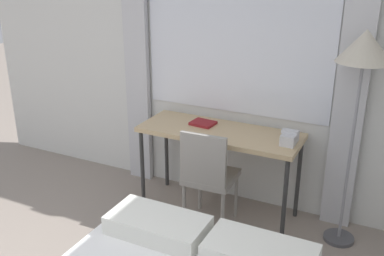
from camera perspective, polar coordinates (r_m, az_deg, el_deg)
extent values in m
cube|color=silver|center=(4.03, 2.07, 9.54)|extent=(5.02, 0.05, 2.70)
cube|color=white|center=(3.86, 5.68, 12.69)|extent=(1.67, 0.01, 1.50)
cube|color=silver|center=(4.31, -7.06, 9.48)|extent=(0.24, 0.06, 2.60)
cube|color=silver|center=(3.65, 19.81, 6.26)|extent=(0.24, 0.06, 2.60)
cube|color=tan|center=(3.80, 3.54, -0.59)|extent=(1.37, 0.52, 0.04)
cylinder|color=#333333|center=(4.05, -6.31, -5.23)|extent=(0.04, 0.04, 0.74)
cylinder|color=#333333|center=(3.60, 11.66, -9.22)|extent=(0.04, 0.04, 0.74)
cylinder|color=#333333|center=(4.39, -3.25, -2.95)|extent=(0.04, 0.04, 0.74)
cylinder|color=#333333|center=(3.98, 13.35, -6.26)|extent=(0.04, 0.04, 0.74)
cube|color=gray|center=(3.76, 2.44, -6.20)|extent=(0.42, 0.42, 0.05)
cube|color=gray|center=(3.50, 1.41, -4.03)|extent=(0.38, 0.05, 0.42)
cylinder|color=gray|center=(3.79, -1.00, -9.91)|extent=(0.03, 0.03, 0.41)
cylinder|color=gray|center=(3.68, 3.90, -10.99)|extent=(0.03, 0.03, 0.41)
cylinder|color=gray|center=(4.06, 1.02, -7.64)|extent=(0.03, 0.03, 0.41)
cylinder|color=gray|center=(3.96, 5.61, -8.56)|extent=(0.03, 0.03, 0.41)
cube|color=silver|center=(2.84, -4.33, -12.19)|extent=(0.61, 0.32, 0.12)
cube|color=silver|center=(2.62, 8.65, -15.58)|extent=(0.61, 0.32, 0.12)
cylinder|color=#4C4C51|center=(3.93, 18.11, -13.12)|extent=(0.24, 0.24, 0.03)
cylinder|color=gray|center=(3.59, 19.42, -3.37)|extent=(0.02, 0.02, 1.43)
cone|color=beige|center=(3.35, 21.16, 9.71)|extent=(0.39, 0.39, 0.23)
cube|color=silver|center=(3.59, 12.28, -1.28)|extent=(0.11, 0.19, 0.09)
cube|color=silver|center=(3.57, 12.35, -0.46)|extent=(0.13, 0.07, 0.02)
cube|color=maroon|center=(3.91, 1.41, 0.62)|extent=(0.22, 0.18, 0.02)
cube|color=white|center=(3.91, 1.41, 0.69)|extent=(0.20, 0.17, 0.01)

